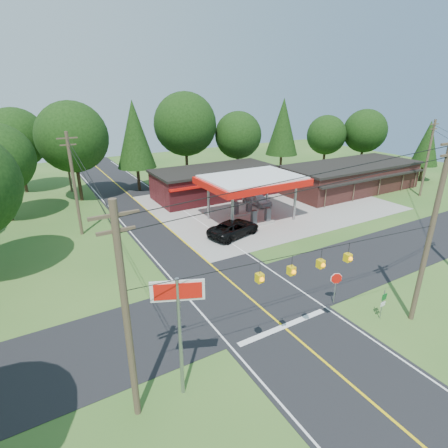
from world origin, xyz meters
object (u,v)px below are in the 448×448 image
suv_car (234,228)px  sedan_car (257,199)px  gas_canopy (252,182)px  big_stop_sign (179,312)px  octagonal_stop_sign (336,281)px

suv_car → sedan_car: bearing=-62.4°
gas_canopy → big_stop_sign: size_ratio=1.71×
sedan_car → big_stop_sign: 29.90m
sedan_car → suv_car: bearing=-141.8°
gas_canopy → sedan_car: size_ratio=2.40×
suv_car → sedan_car: 10.41m
sedan_car → octagonal_stop_sign: bearing=-115.7°
gas_canopy → suv_car: bearing=-143.9°
sedan_car → big_stop_sign: size_ratio=0.71×
suv_car → octagonal_stop_sign: 13.39m
big_stop_sign → octagonal_stop_sign: (11.79, 1.66, -2.81)m
suv_car → big_stop_sign: big_stop_sign is taller
big_stop_sign → gas_canopy: bearing=47.9°
suv_car → octagonal_stop_sign: (-0.39, -13.35, 0.97)m
octagonal_stop_sign → sedan_car: bearing=68.3°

